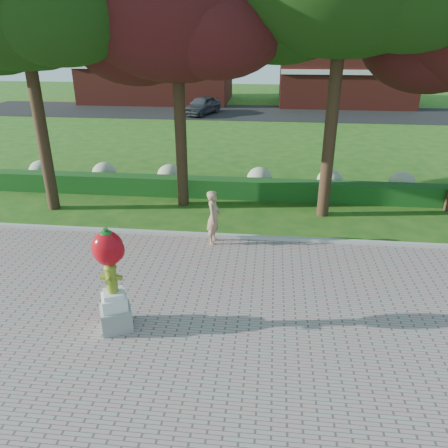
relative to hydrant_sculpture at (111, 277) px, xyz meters
name	(u,v)px	position (x,y,z in m)	size (l,w,h in m)	color
ground	(213,285)	(1.98, 2.14, -1.39)	(100.00, 100.00, 0.00)	#1E4F13
walkway	(185,394)	(1.98, -1.86, -1.37)	(40.00, 14.00, 0.04)	gray
curb	(224,236)	(1.98, 5.14, -1.31)	(40.00, 0.18, 0.15)	#ADADA5
lawn_hedge	(235,188)	(1.98, 9.14, -0.99)	(24.00, 0.70, 0.80)	#124216
hydrangea_row	(250,178)	(2.55, 10.14, -0.84)	(20.10, 1.10, 0.99)	#9DA27C
street	(256,112)	(1.98, 30.14, -1.38)	(50.00, 8.00, 0.02)	black
building_left	(157,64)	(-8.02, 36.14, 2.11)	(14.00, 8.00, 7.00)	maroon
building_right	(345,69)	(9.98, 36.14, 1.81)	(12.00, 8.00, 6.40)	maroon
tree_mid_left	(173,3)	(-0.12, 8.22, 5.91)	(8.25, 7.04, 10.69)	black
hydrant_sculpture	(111,277)	(0.00, 0.00, 0.00)	(0.92, 0.92, 2.55)	gray
woman	(214,217)	(1.68, 4.74, -0.45)	(0.65, 0.43, 1.79)	#A47D5E
parked_car	(202,105)	(-2.48, 28.75, -0.63)	(1.73, 4.31, 1.47)	#414349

